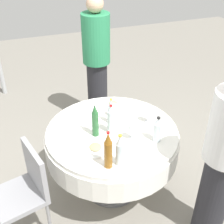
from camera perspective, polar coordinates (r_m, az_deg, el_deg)
ground_plane at (r=3.24m, az=0.00°, el=-14.03°), size 10.00×10.00×0.00m
dining_table at (r=2.84m, az=0.00°, el=-5.97°), size 1.25×1.25×0.74m
bottle_clear_rear at (r=2.65m, az=-0.20°, el=-1.48°), size 0.07×0.07×0.29m
bottle_clear_outer at (r=2.59m, az=8.67°, el=-3.39°), size 0.07×0.07×0.24m
bottle_clear_south at (r=2.32m, az=1.50°, el=-7.40°), size 0.07×0.07×0.29m
bottle_amber_near at (r=2.28m, az=-0.72°, el=-7.45°), size 0.06×0.06×0.34m
bottle_green_mid at (r=2.60m, az=-3.23°, el=-1.68°), size 0.06×0.06×0.33m
bottle_clear_far at (r=2.78m, az=-0.19°, el=0.05°), size 0.06×0.06×0.26m
wine_glass_near at (r=2.82m, az=6.99°, el=-0.09°), size 0.07×0.07×0.14m
wine_glass_mid at (r=2.89m, az=0.29°, el=0.73°), size 0.07×0.07×0.13m
wine_glass_far at (r=2.58m, az=3.92°, el=-3.15°), size 0.07×0.07×0.15m
plate_north at (r=2.53m, az=-3.17°, el=-6.91°), size 0.25×0.25×0.04m
plate_inner at (r=3.09m, az=0.23°, el=1.44°), size 0.23×0.23×0.04m
plate_west at (r=2.95m, az=-5.24°, el=-0.60°), size 0.21×0.21×0.02m
plate_front at (r=2.67m, az=-8.99°, el=-4.98°), size 0.24×0.24×0.02m
spoon_outer at (r=2.85m, az=3.35°, el=-1.96°), size 0.18×0.03×0.00m
person_rear at (r=3.77m, az=-2.96°, el=9.65°), size 0.34×0.34×1.67m
person_outer at (r=2.44m, az=20.59°, el=-8.46°), size 0.34×0.34×1.61m
chair_far at (r=2.63m, az=-16.07°, el=-13.60°), size 0.49×0.49×0.87m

